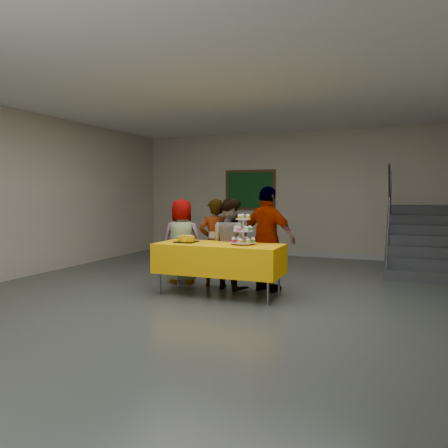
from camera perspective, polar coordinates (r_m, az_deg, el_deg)
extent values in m
plane|color=#4C514C|center=(6.06, -1.00, -10.44)|extent=(10.00, 10.00, 0.00)
cube|color=#A9A088|center=(10.65, 9.61, 3.88)|extent=(8.00, 0.04, 3.00)
cube|color=silver|center=(6.06, -1.03, 18.23)|extent=(8.00, 10.00, 0.04)
cube|color=#999999|center=(10.73, 9.50, -3.83)|extent=(7.90, 0.03, 0.12)
cylinder|color=#595960|center=(6.63, -8.40, -6.00)|extent=(0.04, 0.04, 0.73)
cylinder|color=#595960|center=(5.97, 5.76, -7.10)|extent=(0.04, 0.04, 0.73)
cylinder|color=#595960|center=(7.13, -6.02, -5.28)|extent=(0.04, 0.04, 0.73)
cylinder|color=#595960|center=(6.52, 7.20, -6.16)|extent=(0.04, 0.04, 0.73)
cube|color=#595960|center=(6.46, -0.67, -2.86)|extent=(1.80, 0.70, 0.02)
cube|color=#FFAD05|center=(6.48, -0.67, -4.53)|extent=(1.88, 0.78, 0.44)
cylinder|color=silver|center=(6.37, 2.52, -2.64)|extent=(0.18, 0.18, 0.01)
cylinder|color=silver|center=(6.35, 2.52, -0.80)|extent=(0.02, 0.02, 0.42)
cylinder|color=silver|center=(6.36, 2.52, -2.42)|extent=(0.38, 0.38, 0.01)
cylinder|color=silver|center=(6.35, 2.52, -0.89)|extent=(0.30, 0.30, 0.01)
cylinder|color=silver|center=(6.33, 2.53, 0.64)|extent=(0.22, 0.22, 0.01)
cube|color=black|center=(6.67, -4.94, -2.32)|extent=(0.30, 0.30, 0.02)
cylinder|color=#FFB600|center=(6.66, -4.94, -1.94)|extent=(0.25, 0.25, 0.07)
ellipsoid|color=#FFB600|center=(6.66, -4.94, -1.64)|extent=(0.25, 0.25, 0.05)
ellipsoid|color=white|center=(6.61, -4.73, -1.54)|extent=(0.08, 0.08, 0.02)
cube|color=silver|center=(6.55, -5.62, -1.59)|extent=(0.30, 0.16, 0.04)
imported|color=slate|center=(7.43, -5.53, -2.20)|extent=(0.77, 0.57, 1.42)
imported|color=slate|center=(7.10, -1.18, -2.45)|extent=(0.62, 0.53, 1.43)
imported|color=slate|center=(6.94, 0.84, -2.58)|extent=(0.86, 0.78, 1.43)
imported|color=slate|center=(6.73, 5.74, -1.98)|extent=(1.03, 0.66, 1.62)
cube|color=#424447|center=(8.28, 24.63, -6.25)|extent=(1.30, 0.30, 0.18)
cube|color=#424447|center=(8.56, 24.56, -5.31)|extent=(1.30, 0.30, 0.36)
cube|color=#424447|center=(8.85, 24.49, -4.43)|extent=(1.30, 0.30, 0.54)
cube|color=#424447|center=(9.13, 24.43, -3.60)|extent=(1.30, 0.30, 0.72)
cube|color=#424447|center=(9.42, 24.37, -2.83)|extent=(1.30, 0.30, 0.90)
cube|color=#424447|center=(9.71, 24.32, -2.10)|extent=(1.30, 0.30, 1.08)
cube|color=#424447|center=(10.00, 24.27, -1.41)|extent=(1.30, 0.30, 1.26)
cube|color=#424447|center=(10.30, 24.21, -1.26)|extent=(1.30, 0.30, 1.26)
cylinder|color=#595960|center=(8.17, 20.51, -3.72)|extent=(0.04, 0.04, 0.90)
cylinder|color=#595960|center=(8.92, 20.74, 0.39)|extent=(0.04, 0.04, 0.90)
cylinder|color=#595960|center=(9.80, 20.94, 3.85)|extent=(0.04, 0.04, 0.90)
cylinder|color=#595960|center=(8.95, 20.81, 3.28)|extent=(0.04, 1.85, 1.20)
cube|color=#472B16|center=(10.94, 3.43, 4.46)|extent=(1.30, 0.04, 1.00)
cube|color=#15411A|center=(10.92, 3.39, 4.46)|extent=(1.18, 0.02, 0.88)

